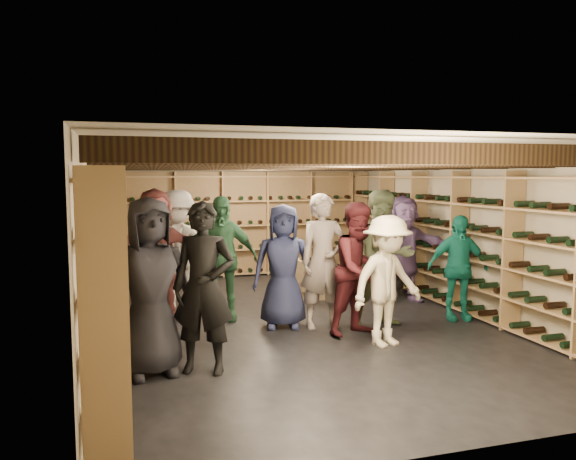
% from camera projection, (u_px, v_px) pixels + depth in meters
% --- Properties ---
extents(ground, '(8.00, 8.00, 0.00)m').
position_uv_depth(ground, '(301.00, 320.00, 8.08)').
color(ground, black).
rests_on(ground, ground).
extents(walls, '(5.52, 8.02, 2.40)m').
position_uv_depth(walls, '(301.00, 238.00, 7.96)').
color(walls, tan).
rests_on(walls, ground).
extents(ceiling, '(5.50, 8.00, 0.01)m').
position_uv_depth(ceiling, '(302.00, 153.00, 7.84)').
color(ceiling, beige).
rests_on(ceiling, walls).
extents(ceiling_joists, '(5.40, 7.12, 0.18)m').
position_uv_depth(ceiling_joists, '(302.00, 163.00, 7.85)').
color(ceiling_joists, black).
rests_on(ceiling_joists, ground).
extents(wine_rack_left, '(0.32, 7.50, 2.15)m').
position_uv_depth(wine_rack_left, '(112.00, 254.00, 7.24)').
color(wine_rack_left, '#A3784F').
rests_on(wine_rack_left, ground).
extents(wine_rack_right, '(0.32, 7.50, 2.15)m').
position_uv_depth(wine_rack_right, '(459.00, 240.00, 8.70)').
color(wine_rack_right, '#A3784F').
rests_on(wine_rack_right, ground).
extents(wine_rack_back, '(4.70, 0.30, 2.15)m').
position_uv_depth(wine_rack_back, '(244.00, 224.00, 11.62)').
color(wine_rack_back, '#A3784F').
rests_on(wine_rack_back, ground).
extents(crate_stack_left, '(0.59, 0.49, 0.68)m').
position_uv_depth(crate_stack_left, '(310.00, 279.00, 9.45)').
color(crate_stack_left, tan).
rests_on(crate_stack_left, ground).
extents(crate_stack_right, '(0.51, 0.35, 0.68)m').
position_uv_depth(crate_stack_right, '(314.00, 279.00, 9.47)').
color(crate_stack_right, tan).
rests_on(crate_stack_right, ground).
extents(crate_loose, '(0.59, 0.50, 0.17)m').
position_uv_depth(crate_loose, '(373.00, 286.00, 10.15)').
color(crate_loose, tan).
rests_on(crate_loose, ground).
extents(person_0, '(1.01, 0.75, 1.87)m').
position_uv_depth(person_0, '(150.00, 287.00, 5.80)').
color(person_0, black).
rests_on(person_0, ground).
extents(person_1, '(0.78, 0.66, 1.82)m').
position_uv_depth(person_1, '(204.00, 288.00, 5.88)').
color(person_1, black).
rests_on(person_1, ground).
extents(person_2, '(0.97, 0.78, 1.89)m').
position_uv_depth(person_2, '(384.00, 259.00, 7.68)').
color(person_2, '#475134').
rests_on(person_2, ground).
extents(person_3, '(1.16, 0.87, 1.60)m').
position_uv_depth(person_3, '(387.00, 281.00, 6.83)').
color(person_3, beige).
rests_on(person_3, ground).
extents(person_4, '(0.95, 0.54, 1.52)m').
position_uv_depth(person_4, '(458.00, 267.00, 8.07)').
color(person_4, '#147A67').
rests_on(person_4, ground).
extents(person_5, '(1.80, 0.70, 1.90)m').
position_uv_depth(person_5, '(156.00, 254.00, 8.09)').
color(person_5, brown).
rests_on(person_5, ground).
extents(person_6, '(0.94, 0.73, 1.69)m').
position_uv_depth(person_6, '(283.00, 266.00, 7.66)').
color(person_6, '#202647').
rests_on(person_6, ground).
extents(person_7, '(0.68, 0.46, 1.84)m').
position_uv_depth(person_7, '(323.00, 261.00, 7.64)').
color(person_7, gray).
rests_on(person_7, ground).
extents(person_8, '(1.01, 0.89, 1.74)m').
position_uv_depth(person_8, '(360.00, 269.00, 7.29)').
color(person_8, '#401217').
rests_on(person_8, ground).
extents(person_9, '(1.29, 0.87, 1.86)m').
position_uv_depth(person_9, '(178.00, 249.00, 8.77)').
color(person_9, '#BCB5AC').
rests_on(person_9, ground).
extents(person_10, '(1.10, 0.57, 1.79)m').
position_uv_depth(person_10, '(221.00, 258.00, 8.04)').
color(person_10, '#265333').
rests_on(person_10, ground).
extents(person_11, '(1.68, 0.72, 1.76)m').
position_uv_depth(person_11, '(403.00, 249.00, 9.22)').
color(person_11, slate).
rests_on(person_11, ground).
extents(person_12, '(0.95, 0.80, 1.64)m').
position_uv_depth(person_12, '(387.00, 248.00, 9.80)').
color(person_12, '#343338').
rests_on(person_12, ground).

